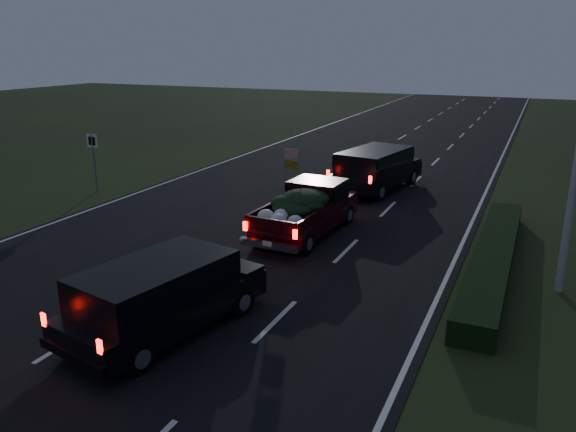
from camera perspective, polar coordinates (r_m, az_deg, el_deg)
The scene contains 7 objects.
ground at distance 16.66m, azimuth -8.76°, elevation -4.53°, with size 120.00×120.00×0.00m, color black.
road_asphalt at distance 16.65m, azimuth -8.77°, elevation -4.50°, with size 14.00×120.00×0.02m, color black.
hedge_row at distance 16.93m, azimuth 20.13°, elevation -3.96°, with size 1.00×10.00×0.60m, color black.
route_sign at distance 25.16m, azimuth -19.16°, elevation 6.01°, with size 0.55×0.08×2.50m.
pickup_truck at distance 18.49m, azimuth 1.92°, elevation 0.94°, with size 2.08×4.89×2.52m.
lead_suv at distance 24.45m, azimuth 8.87°, elevation 5.11°, with size 2.98×5.35×1.45m.
rear_suv at distance 12.45m, azimuth -12.88°, elevation -7.37°, with size 2.82×4.94×1.34m.
Camera 1 is at (8.62, -12.90, 6.07)m, focal length 35.00 mm.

